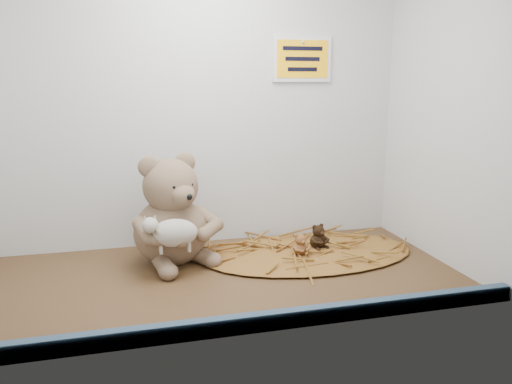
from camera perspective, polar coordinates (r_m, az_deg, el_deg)
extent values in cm
cube|color=#412A16|center=(128.69, -3.59, -9.66)|extent=(120.00, 60.00, 0.40)
cube|color=silver|center=(148.67, -6.06, 11.13)|extent=(120.00, 0.40, 90.00)
cube|color=silver|center=(142.82, 20.92, 10.32)|extent=(0.40, 60.00, 90.00)
cube|color=#374D6A|center=(102.36, -0.46, -14.70)|extent=(119.28, 2.20, 3.60)
ellipsoid|color=brown|center=(144.64, 6.07, -6.88)|extent=(61.38, 35.64, 1.19)
cube|color=#FFAF0D|center=(155.42, 5.27, 14.90)|extent=(16.00, 1.20, 11.00)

